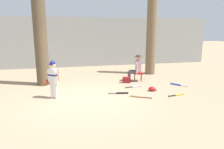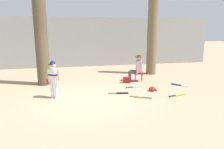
{
  "view_description": "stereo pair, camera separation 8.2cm",
  "coord_description": "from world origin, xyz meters",
  "px_view_note": "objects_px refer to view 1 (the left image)",
  "views": [
    {
      "loc": [
        -0.72,
        -6.8,
        2.32
      ],
      "look_at": [
        0.91,
        0.19,
        0.75
      ],
      "focal_mm": 33.22,
      "sensor_mm": 36.0,
      "label": 1
    },
    {
      "loc": [
        -0.64,
        -6.82,
        2.32
      ],
      "look_at": [
        0.91,
        0.19,
        0.75
      ],
      "focal_mm": 33.22,
      "sensor_mm": 36.0,
      "label": 2
    }
  ],
  "objects_px": {
    "tree_behind_spectator": "(151,37)",
    "young_ballplayer": "(53,77)",
    "tree_near_player": "(40,27)",
    "bat_yellow_trainer": "(178,94)",
    "bat_aluminum_silver": "(136,86)",
    "bat_blue_youth": "(177,84)",
    "batting_helmet_red": "(152,89)",
    "bat_black_composite": "(121,93)",
    "folding_stool": "(138,73)",
    "handbag_beside_stool": "(126,80)",
    "bat_wood_tan": "(138,97)",
    "seated_spectator": "(136,67)"
  },
  "relations": [
    {
      "from": "batting_helmet_red",
      "to": "tree_near_player",
      "type": "bearing_deg",
      "value": 154.98
    },
    {
      "from": "bat_blue_youth",
      "to": "batting_helmet_red",
      "type": "relative_size",
      "value": 2.06
    },
    {
      "from": "young_ballplayer",
      "to": "folding_stool",
      "type": "relative_size",
      "value": 2.63
    },
    {
      "from": "seated_spectator",
      "to": "bat_wood_tan",
      "type": "distance_m",
      "value": 2.43
    },
    {
      "from": "tree_near_player",
      "to": "young_ballplayer",
      "type": "height_order",
      "value": "tree_near_player"
    },
    {
      "from": "bat_yellow_trainer",
      "to": "bat_aluminum_silver",
      "type": "height_order",
      "value": "same"
    },
    {
      "from": "bat_blue_youth",
      "to": "bat_aluminum_silver",
      "type": "height_order",
      "value": "same"
    },
    {
      "from": "young_ballplayer",
      "to": "bat_blue_youth",
      "type": "distance_m",
      "value": 5.08
    },
    {
      "from": "bat_blue_youth",
      "to": "young_ballplayer",
      "type": "bearing_deg",
      "value": -173.72
    },
    {
      "from": "bat_wood_tan",
      "to": "bat_blue_youth",
      "type": "height_order",
      "value": "same"
    },
    {
      "from": "bat_blue_youth",
      "to": "batting_helmet_red",
      "type": "xyz_separation_m",
      "value": [
        -1.37,
        -0.53,
        0.04
      ]
    },
    {
      "from": "bat_wood_tan",
      "to": "bat_black_composite",
      "type": "height_order",
      "value": "same"
    },
    {
      "from": "young_ballplayer",
      "to": "handbag_beside_stool",
      "type": "xyz_separation_m",
      "value": [
        3.04,
        1.44,
        -0.61
      ]
    },
    {
      "from": "young_ballplayer",
      "to": "seated_spectator",
      "type": "xyz_separation_m",
      "value": [
        3.55,
        1.64,
        -0.1
      ]
    },
    {
      "from": "young_ballplayer",
      "to": "folding_stool",
      "type": "distance_m",
      "value": 4.0
    },
    {
      "from": "bat_black_composite",
      "to": "seated_spectator",
      "type": "bearing_deg",
      "value": 55.25
    },
    {
      "from": "tree_near_player",
      "to": "bat_yellow_trainer",
      "type": "height_order",
      "value": "tree_near_player"
    },
    {
      "from": "tree_near_player",
      "to": "bat_blue_youth",
      "type": "height_order",
      "value": "tree_near_player"
    },
    {
      "from": "handbag_beside_stool",
      "to": "batting_helmet_red",
      "type": "height_order",
      "value": "handbag_beside_stool"
    },
    {
      "from": "tree_behind_spectator",
      "to": "young_ballplayer",
      "type": "relative_size",
      "value": 3.58
    },
    {
      "from": "bat_black_composite",
      "to": "batting_helmet_red",
      "type": "bearing_deg",
      "value": 4.09
    },
    {
      "from": "batting_helmet_red",
      "to": "bat_blue_youth",
      "type": "bearing_deg",
      "value": 20.96
    },
    {
      "from": "bat_aluminum_silver",
      "to": "batting_helmet_red",
      "type": "distance_m",
      "value": 0.77
    },
    {
      "from": "seated_spectator",
      "to": "bat_wood_tan",
      "type": "relative_size",
      "value": 1.83
    },
    {
      "from": "seated_spectator",
      "to": "bat_blue_youth",
      "type": "xyz_separation_m",
      "value": [
        1.46,
        -1.09,
        -0.61
      ]
    },
    {
      "from": "batting_helmet_red",
      "to": "bat_black_composite",
      "type": "bearing_deg",
      "value": -175.91
    },
    {
      "from": "bat_black_composite",
      "to": "bat_blue_youth",
      "type": "bearing_deg",
      "value": 13.13
    },
    {
      "from": "folding_stool",
      "to": "tree_behind_spectator",
      "type": "bearing_deg",
      "value": 49.64
    },
    {
      "from": "tree_near_player",
      "to": "bat_aluminum_silver",
      "type": "height_order",
      "value": "tree_near_player"
    },
    {
      "from": "handbag_beside_stool",
      "to": "bat_black_composite",
      "type": "bearing_deg",
      "value": -114.22
    },
    {
      "from": "bat_wood_tan",
      "to": "young_ballplayer",
      "type": "bearing_deg",
      "value": 168.14
    },
    {
      "from": "bat_aluminum_silver",
      "to": "handbag_beside_stool",
      "type": "bearing_deg",
      "value": 101.26
    },
    {
      "from": "tree_behind_spectator",
      "to": "folding_stool",
      "type": "height_order",
      "value": "tree_behind_spectator"
    },
    {
      "from": "seated_spectator",
      "to": "batting_helmet_red",
      "type": "height_order",
      "value": "seated_spectator"
    },
    {
      "from": "bat_wood_tan",
      "to": "folding_stool",
      "type": "bearing_deg",
      "value": 70.22
    },
    {
      "from": "folding_stool",
      "to": "seated_spectator",
      "type": "xyz_separation_m",
      "value": [
        -0.09,
        0.03,
        0.28
      ]
    },
    {
      "from": "young_ballplayer",
      "to": "bat_black_composite",
      "type": "height_order",
      "value": "young_ballplayer"
    },
    {
      "from": "tree_near_player",
      "to": "bat_yellow_trainer",
      "type": "xyz_separation_m",
      "value": [
        4.83,
        -2.66,
        -2.4
      ]
    },
    {
      "from": "young_ballplayer",
      "to": "seated_spectator",
      "type": "distance_m",
      "value": 3.91
    },
    {
      "from": "folding_stool",
      "to": "bat_aluminum_silver",
      "type": "height_order",
      "value": "folding_stool"
    },
    {
      "from": "bat_yellow_trainer",
      "to": "batting_helmet_red",
      "type": "height_order",
      "value": "batting_helmet_red"
    },
    {
      "from": "handbag_beside_stool",
      "to": "bat_yellow_trainer",
      "type": "relative_size",
      "value": 0.48
    },
    {
      "from": "tree_near_player",
      "to": "bat_yellow_trainer",
      "type": "distance_m",
      "value": 6.02
    },
    {
      "from": "bat_black_composite",
      "to": "bat_wood_tan",
      "type": "bearing_deg",
      "value": -47.64
    },
    {
      "from": "folding_stool",
      "to": "batting_helmet_red",
      "type": "xyz_separation_m",
      "value": [
        -0.01,
        -1.59,
        -0.29
      ]
    },
    {
      "from": "tree_near_player",
      "to": "bat_black_composite",
      "type": "xyz_separation_m",
      "value": [
        2.86,
        -2.02,
        -2.4
      ]
    },
    {
      "from": "folding_stool",
      "to": "bat_aluminum_silver",
      "type": "relative_size",
      "value": 0.69
    },
    {
      "from": "batting_helmet_red",
      "to": "folding_stool",
      "type": "bearing_deg",
      "value": 89.65
    },
    {
      "from": "young_ballplayer",
      "to": "seated_spectator",
      "type": "relative_size",
      "value": 1.09
    },
    {
      "from": "folding_stool",
      "to": "handbag_beside_stool",
      "type": "distance_m",
      "value": 0.67
    }
  ]
}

